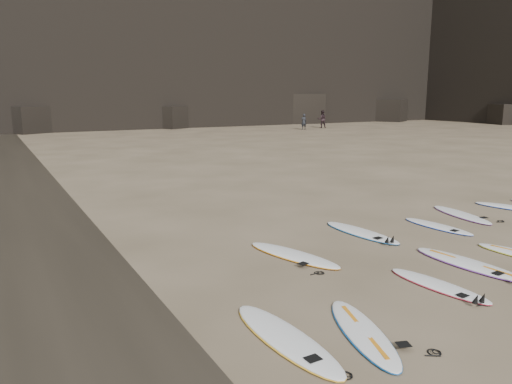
{
  "coord_description": "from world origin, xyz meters",
  "views": [
    {
      "loc": [
        -9.52,
        -6.7,
        3.67
      ],
      "look_at": [
        -4.29,
        2.92,
        1.5
      ],
      "focal_mm": 35.0,
      "sensor_mm": 36.0,
      "label": 1
    }
  ],
  "objects_px": {
    "surfboard_11": "(286,338)",
    "person_a": "(304,122)",
    "surfboard_1": "(438,285)",
    "surfboard_2": "(469,264)",
    "surfboard_8": "(461,214)",
    "surfboard_5": "(293,255)",
    "surfboard_6": "(361,232)",
    "person_b": "(322,119)",
    "surfboard_0": "(363,332)",
    "surfboard_7": "(438,226)"
  },
  "relations": [
    {
      "from": "surfboard_8",
      "to": "surfboard_11",
      "type": "distance_m",
      "value": 9.74
    },
    {
      "from": "surfboard_2",
      "to": "person_b",
      "type": "relative_size",
      "value": 1.44
    },
    {
      "from": "surfboard_8",
      "to": "person_b",
      "type": "height_order",
      "value": "person_b"
    },
    {
      "from": "surfboard_7",
      "to": "surfboard_5",
      "type": "bearing_deg",
      "value": 177.89
    },
    {
      "from": "surfboard_0",
      "to": "surfboard_11",
      "type": "height_order",
      "value": "surfboard_11"
    },
    {
      "from": "surfboard_0",
      "to": "surfboard_1",
      "type": "relative_size",
      "value": 1.09
    },
    {
      "from": "surfboard_7",
      "to": "person_a",
      "type": "xyz_separation_m",
      "value": [
        17.98,
        33.5,
        0.76
      ]
    },
    {
      "from": "surfboard_1",
      "to": "person_b",
      "type": "distance_m",
      "value": 44.94
    },
    {
      "from": "surfboard_0",
      "to": "surfboard_1",
      "type": "distance_m",
      "value": 2.68
    },
    {
      "from": "surfboard_5",
      "to": "person_b",
      "type": "distance_m",
      "value": 43.43
    },
    {
      "from": "surfboard_1",
      "to": "surfboard_5",
      "type": "height_order",
      "value": "surfboard_5"
    },
    {
      "from": "surfboard_2",
      "to": "person_a",
      "type": "height_order",
      "value": "person_a"
    },
    {
      "from": "surfboard_6",
      "to": "surfboard_11",
      "type": "relative_size",
      "value": 0.96
    },
    {
      "from": "surfboard_2",
      "to": "surfboard_5",
      "type": "bearing_deg",
      "value": 137.69
    },
    {
      "from": "surfboard_0",
      "to": "surfboard_11",
      "type": "xyz_separation_m",
      "value": [
        -1.16,
        0.4,
        0.01
      ]
    },
    {
      "from": "surfboard_2",
      "to": "person_a",
      "type": "xyz_separation_m",
      "value": [
        19.87,
        36.05,
        0.75
      ]
    },
    {
      "from": "surfboard_1",
      "to": "surfboard_11",
      "type": "relative_size",
      "value": 0.82
    },
    {
      "from": "surfboard_8",
      "to": "person_a",
      "type": "relative_size",
      "value": 1.56
    },
    {
      "from": "person_a",
      "to": "surfboard_8",
      "type": "bearing_deg",
      "value": 71.25
    },
    {
      "from": "surfboard_5",
      "to": "surfboard_6",
      "type": "bearing_deg",
      "value": -0.62
    },
    {
      "from": "surfboard_2",
      "to": "surfboard_11",
      "type": "xyz_separation_m",
      "value": [
        -5.25,
        -0.94,
        -0.0
      ]
    },
    {
      "from": "surfboard_0",
      "to": "surfboard_5",
      "type": "xyz_separation_m",
      "value": [
        1.08,
        3.68,
        0.0
      ]
    },
    {
      "from": "person_b",
      "to": "surfboard_11",
      "type": "bearing_deg",
      "value": 78.19
    },
    {
      "from": "surfboard_1",
      "to": "surfboard_2",
      "type": "relative_size",
      "value": 0.82
    },
    {
      "from": "surfboard_5",
      "to": "person_b",
      "type": "xyz_separation_m",
      "value": [
        25.97,
        34.79,
        0.88
      ]
    },
    {
      "from": "surfboard_7",
      "to": "surfboard_8",
      "type": "relative_size",
      "value": 0.88
    },
    {
      "from": "surfboard_1",
      "to": "surfboard_5",
      "type": "bearing_deg",
      "value": 111.24
    },
    {
      "from": "surfboard_2",
      "to": "surfboard_7",
      "type": "distance_m",
      "value": 3.18
    },
    {
      "from": "person_a",
      "to": "person_b",
      "type": "height_order",
      "value": "person_b"
    },
    {
      "from": "surfboard_1",
      "to": "person_b",
      "type": "xyz_separation_m",
      "value": [
        24.5,
        37.66,
        0.89
      ]
    },
    {
      "from": "surfboard_11",
      "to": "person_a",
      "type": "xyz_separation_m",
      "value": [
        25.12,
        36.99,
        0.75
      ]
    },
    {
      "from": "surfboard_2",
      "to": "person_a",
      "type": "distance_m",
      "value": 41.17
    },
    {
      "from": "surfboard_1",
      "to": "surfboard_7",
      "type": "relative_size",
      "value": 1.0
    },
    {
      "from": "surfboard_1",
      "to": "surfboard_6",
      "type": "xyz_separation_m",
      "value": [
        1.13,
        3.6,
        0.01
      ]
    },
    {
      "from": "surfboard_1",
      "to": "surfboard_7",
      "type": "height_order",
      "value": "same"
    },
    {
      "from": "surfboard_6",
      "to": "person_a",
      "type": "xyz_separation_m",
      "value": [
        20.28,
        32.98,
        0.75
      ]
    },
    {
      "from": "surfboard_5",
      "to": "surfboard_6",
      "type": "xyz_separation_m",
      "value": [
        2.61,
        0.73,
        -0.0
      ]
    },
    {
      "from": "person_a",
      "to": "surfboard_1",
      "type": "bearing_deg",
      "value": 67.25
    },
    {
      "from": "surfboard_2",
      "to": "surfboard_7",
      "type": "relative_size",
      "value": 1.22
    },
    {
      "from": "surfboard_2",
      "to": "surfboard_8",
      "type": "xyz_separation_m",
      "value": [
        3.58,
        3.15,
        -0.0
      ]
    },
    {
      "from": "surfboard_8",
      "to": "person_b",
      "type": "xyz_separation_m",
      "value": [
        19.37,
        33.97,
        0.89
      ]
    },
    {
      "from": "person_a",
      "to": "person_b",
      "type": "relative_size",
      "value": 0.86
    },
    {
      "from": "person_b",
      "to": "surfboard_2",
      "type": "bearing_deg",
      "value": 83.0
    },
    {
      "from": "surfboard_1",
      "to": "surfboard_6",
      "type": "relative_size",
      "value": 0.85
    },
    {
      "from": "person_b",
      "to": "person_a",
      "type": "bearing_deg",
      "value": 44.05
    },
    {
      "from": "surfboard_2",
      "to": "surfboard_1",
      "type": "bearing_deg",
      "value": -165.43
    },
    {
      "from": "surfboard_1",
      "to": "person_a",
      "type": "xyz_separation_m",
      "value": [
        21.41,
        36.58,
        0.76
      ]
    },
    {
      "from": "surfboard_1",
      "to": "surfboard_7",
      "type": "bearing_deg",
      "value": 35.95
    },
    {
      "from": "surfboard_8",
      "to": "surfboard_2",
      "type": "bearing_deg",
      "value": -127.12
    },
    {
      "from": "surfboard_6",
      "to": "person_b",
      "type": "distance_m",
      "value": 41.32
    }
  ]
}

